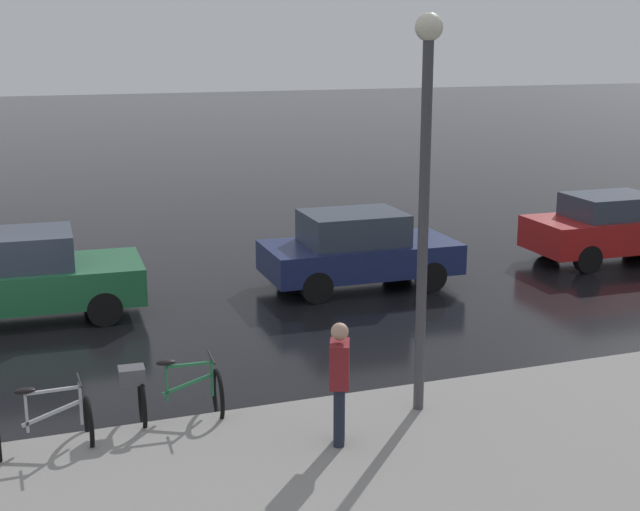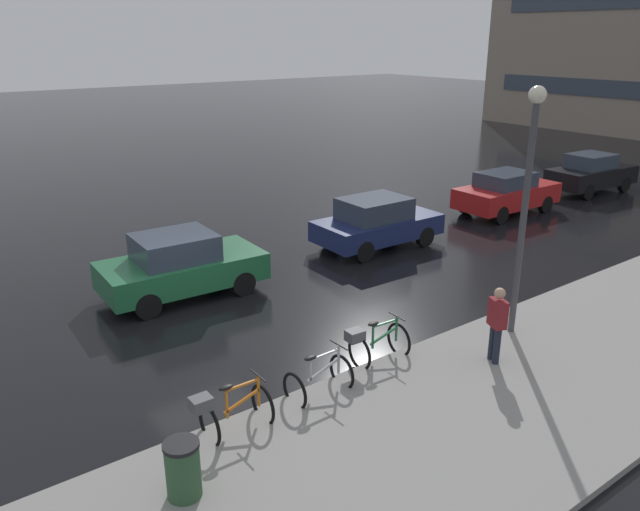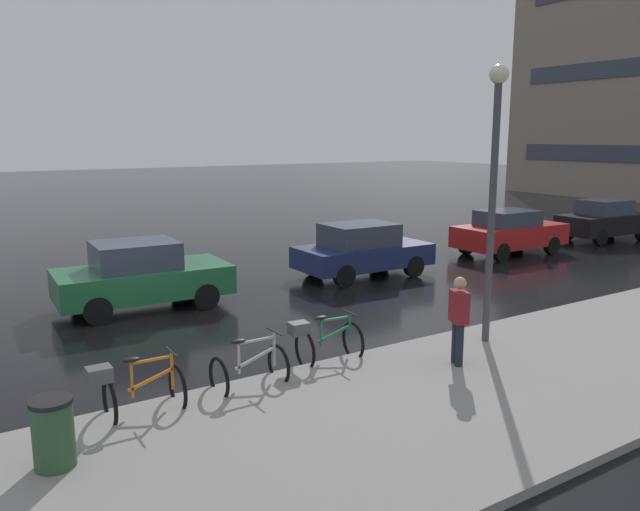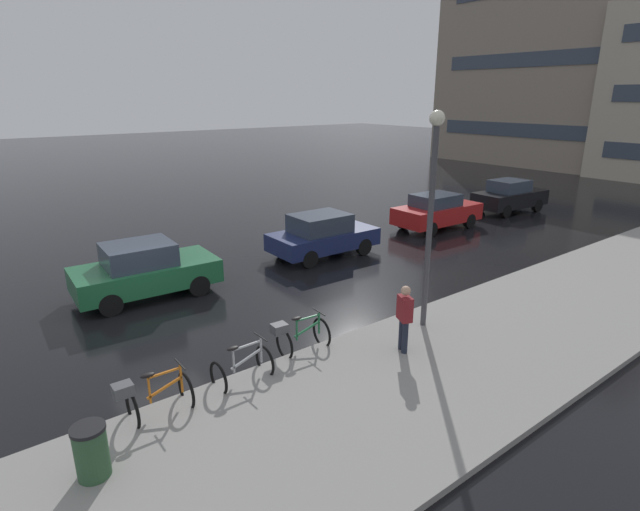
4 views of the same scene
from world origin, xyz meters
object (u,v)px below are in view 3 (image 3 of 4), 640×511
(car_black, at_px, (605,220))
(trash_bin, at_px, (54,438))
(bicycle_nearest, at_px, (135,389))
(pedestrian, at_px, (459,319))
(car_navy, at_px, (362,250))
(car_red, at_px, (509,232))
(car_green, at_px, (141,275))
(bicycle_second, at_px, (250,369))
(streetlamp, at_px, (494,176))
(bicycle_third, at_px, (323,340))

(car_black, bearing_deg, trash_bin, -72.37)
(bicycle_nearest, distance_m, trash_bin, 1.63)
(trash_bin, bearing_deg, pedestrian, 88.81)
(car_navy, relative_size, car_red, 0.97)
(car_green, height_order, car_navy, car_green)
(bicycle_second, bearing_deg, car_red, 114.38)
(streetlamp, bearing_deg, trash_bin, -86.47)
(bicycle_nearest, relative_size, car_green, 0.32)
(bicycle_nearest, xyz_separation_m, bicycle_second, (-0.05, 1.89, -0.11))
(car_navy, height_order, streetlamp, streetlamp)
(bicycle_third, height_order, car_navy, car_navy)
(car_red, bearing_deg, bicycle_second, -65.62)
(bicycle_nearest, distance_m, car_navy, 10.44)
(bicycle_second, height_order, car_black, car_black)
(pedestrian, height_order, trash_bin, pedestrian)
(trash_bin, bearing_deg, bicycle_third, 106.14)
(car_black, distance_m, trash_bin, 23.07)
(bicycle_second, bearing_deg, car_navy, 131.61)
(bicycle_third, relative_size, car_red, 0.33)
(car_black, height_order, streetlamp, streetlamp)
(car_red, distance_m, streetlamp, 10.84)
(bicycle_nearest, height_order, bicycle_second, bicycle_nearest)
(streetlamp, bearing_deg, car_red, 128.29)
(trash_bin, bearing_deg, car_green, 155.23)
(car_black, bearing_deg, car_red, -90.39)
(car_red, bearing_deg, car_green, -90.12)
(trash_bin, bearing_deg, car_navy, 125.31)
(car_navy, distance_m, car_black, 12.14)
(trash_bin, bearing_deg, car_red, 113.24)
(streetlamp, bearing_deg, car_navy, 164.86)
(bicycle_third, distance_m, trash_bin, 5.02)
(car_red, relative_size, trash_bin, 4.11)
(car_navy, bearing_deg, trash_bin, -54.69)
(pedestrian, height_order, streetlamp, streetlamp)
(trash_bin, bearing_deg, streetlamp, 93.53)
(car_green, distance_m, car_red, 13.10)
(bicycle_second, height_order, streetlamp, streetlamp)
(car_green, height_order, car_red, car_green)
(bicycle_second, xyz_separation_m, trash_bin, (1.05, -3.18, 0.12))
(bicycle_nearest, relative_size, bicycle_second, 1.15)
(bicycle_third, height_order, car_black, car_black)
(bicycle_nearest, bearing_deg, streetlamp, 85.77)
(car_navy, xyz_separation_m, streetlamp, (6.47, -1.75, 2.59))
(bicycle_second, relative_size, bicycle_third, 0.85)
(bicycle_nearest, distance_m, pedestrian, 5.53)
(bicycle_nearest, distance_m, car_black, 21.54)
(car_red, bearing_deg, trash_bin, -66.76)
(bicycle_nearest, height_order, car_green, car_green)
(bicycle_second, height_order, trash_bin, trash_bin)
(car_navy, bearing_deg, bicycle_second, -48.39)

